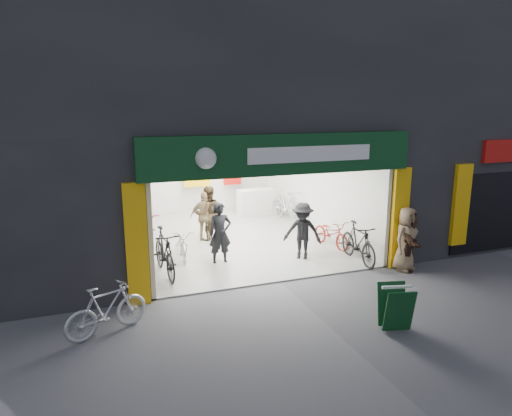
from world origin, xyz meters
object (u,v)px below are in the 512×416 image
bike_left_front (183,243)px  parked_bike (107,309)px  sandwich_board (395,306)px  bike_right_front (358,243)px  pedestrian_near (406,239)px

bike_left_front → parked_bike: parked_bike is taller
sandwich_board → bike_left_front: bearing=131.8°
parked_bike → sandwich_board: bearing=-132.2°
bike_right_front → parked_bike: bearing=-161.0°
bike_left_front → parked_bike: bearing=-113.9°
sandwich_board → parked_bike: bearing=175.1°
parked_bike → sandwich_board: parked_bike is taller
bike_left_front → bike_right_front: bearing=-18.6°
bike_right_front → parked_bike: (-6.45, -1.76, -0.06)m
bike_left_front → pedestrian_near: size_ratio=0.99×
bike_right_front → parked_bike: 6.68m
sandwich_board → pedestrian_near: bearing=62.9°
parked_bike → bike_left_front: bearing=-53.5°
bike_right_front → pedestrian_near: (0.80, -0.90, 0.28)m
bike_right_front → sandwich_board: bike_right_front is taller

